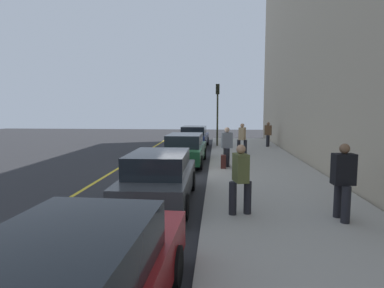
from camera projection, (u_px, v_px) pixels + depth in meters
ground_plane at (187, 169)px, 14.81m from camera, size 56.00×56.00×0.00m
sidewalk at (260, 168)px, 14.54m from camera, size 28.00×4.60×0.15m
lane_stripe_centre at (120, 168)px, 15.05m from camera, size 28.00×0.14×0.01m
parked_car_charcoal at (160, 177)px, 9.40m from camera, size 4.65×1.94×1.51m
parked_car_green at (185, 149)px, 15.97m from camera, size 4.81×1.97×1.51m
parked_car_navy at (194, 137)px, 22.90m from camera, size 4.19×2.01×1.51m
pedestrian_tan_coat at (242, 138)px, 18.36m from camera, size 0.55×0.56×1.76m
pedestrian_grey_coat at (227, 145)px, 14.55m from camera, size 0.58×0.52×1.77m
pedestrian_black_coat at (343, 180)px, 7.47m from camera, size 0.60×0.51×1.81m
pedestrian_olive_coat at (241, 177)px, 7.89m from camera, size 0.53×0.56×1.74m
pedestrian_brown_coat at (268, 134)px, 22.14m from camera, size 0.54×0.52×1.68m
traffic_light_pole at (218, 104)px, 22.40m from camera, size 0.35×0.26×4.30m
rolling_suitcase at (223, 162)px, 14.09m from camera, size 0.34×0.22×0.94m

